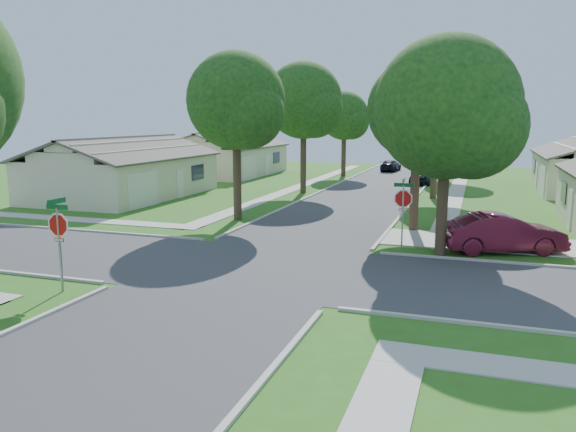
% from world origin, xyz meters
% --- Properties ---
extents(ground, '(100.00, 100.00, 0.00)m').
position_xyz_m(ground, '(0.00, 0.00, 0.00)').
color(ground, '#2F5F1A').
rests_on(ground, ground).
extents(road_ns, '(7.00, 100.00, 0.02)m').
position_xyz_m(road_ns, '(0.00, 0.00, 0.00)').
color(road_ns, '#333335').
rests_on(road_ns, ground).
extents(sidewalk_ne, '(1.20, 40.00, 0.04)m').
position_xyz_m(sidewalk_ne, '(6.10, 26.00, 0.02)').
color(sidewalk_ne, '#9E9B91').
rests_on(sidewalk_ne, ground).
extents(sidewalk_nw, '(1.20, 40.00, 0.04)m').
position_xyz_m(sidewalk_nw, '(-6.10, 26.00, 0.02)').
color(sidewalk_nw, '#9E9B91').
rests_on(sidewalk_nw, ground).
extents(driveway, '(8.80, 3.60, 0.05)m').
position_xyz_m(driveway, '(7.90, 7.10, 0.03)').
color(driveway, '#9E9B91').
rests_on(driveway, ground).
extents(stop_sign_sw, '(1.05, 0.80, 2.98)m').
position_xyz_m(stop_sign_sw, '(-4.70, -4.70, 2.03)').
color(stop_sign_sw, gray).
rests_on(stop_sign_sw, ground).
extents(stop_sign_ne, '(1.05, 0.80, 2.98)m').
position_xyz_m(stop_sign_ne, '(4.70, 4.70, 2.03)').
color(stop_sign_ne, gray).
rests_on(stop_sign_ne, ground).
extents(tree_e_near, '(4.97, 4.80, 8.28)m').
position_xyz_m(tree_e_near, '(4.75, 9.01, 5.64)').
color(tree_e_near, '#38281C').
rests_on(tree_e_near, ground).
extents(tree_e_mid, '(5.59, 5.40, 9.21)m').
position_xyz_m(tree_e_mid, '(4.76, 21.01, 6.25)').
color(tree_e_mid, '#38281C').
rests_on(tree_e_mid, ground).
extents(tree_e_far, '(5.17, 5.00, 8.72)m').
position_xyz_m(tree_e_far, '(4.75, 34.01, 5.98)').
color(tree_e_far, '#38281C').
rests_on(tree_e_far, ground).
extents(tree_w_near, '(5.38, 5.20, 8.97)m').
position_xyz_m(tree_w_near, '(-4.64, 9.01, 6.12)').
color(tree_w_near, '#38281C').
rests_on(tree_w_near, ground).
extents(tree_w_mid, '(5.80, 5.60, 9.56)m').
position_xyz_m(tree_w_mid, '(-4.64, 21.01, 6.49)').
color(tree_w_mid, '#38281C').
rests_on(tree_w_mid, ground).
extents(tree_w_far, '(4.76, 4.60, 8.04)m').
position_xyz_m(tree_w_far, '(-4.65, 34.01, 5.51)').
color(tree_w_far, '#38281C').
rests_on(tree_w_far, ground).
extents(tree_ne_corner, '(5.80, 5.60, 8.66)m').
position_xyz_m(tree_ne_corner, '(6.36, 4.21, 5.59)').
color(tree_ne_corner, '#38281C').
rests_on(tree_ne_corner, ground).
extents(house_nw_near, '(8.42, 13.60, 4.23)m').
position_xyz_m(house_nw_near, '(-15.99, 15.00, 1.52)').
color(house_nw_near, beige).
rests_on(house_nw_near, ground).
extents(house_nw_far, '(8.42, 13.60, 4.23)m').
position_xyz_m(house_nw_far, '(-15.99, 32.00, 1.52)').
color(house_nw_far, beige).
rests_on(house_nw_far, ground).
extents(car_driveway, '(5.15, 3.22, 1.60)m').
position_xyz_m(car_driveway, '(8.66, 5.50, 0.80)').
color(car_driveway, '#571225').
rests_on(car_driveway, ground).
extents(car_curb_east, '(2.24, 4.45, 1.45)m').
position_xyz_m(car_curb_east, '(3.20, 29.79, 0.73)').
color(car_curb_east, black).
rests_on(car_curb_east, ground).
extents(car_curb_west, '(1.87, 4.11, 1.17)m').
position_xyz_m(car_curb_west, '(-1.20, 40.79, 0.58)').
color(car_curb_west, black).
rests_on(car_curb_west, ground).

